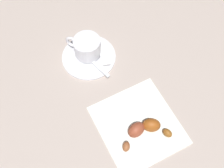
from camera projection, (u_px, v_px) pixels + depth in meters
The scene contains 7 objects.
ground_plane at pixel (113, 85), 0.72m from camera, with size 1.80×1.80×0.00m, color #B09F94.
saucer at pixel (89, 56), 0.75m from camera, with size 0.14×0.14×0.01m, color silver.
espresso_cup at pixel (87, 47), 0.73m from camera, with size 0.08×0.08×0.05m.
teaspoon at pixel (87, 56), 0.75m from camera, with size 0.12×0.06×0.01m.
sugar_packet at pixel (104, 56), 0.75m from camera, with size 0.06×0.02×0.01m, color white.
napkin at pixel (138, 125), 0.67m from camera, with size 0.19×0.18×0.00m, color white.
croissant at pixel (144, 129), 0.64m from camera, with size 0.07×0.12×0.04m.
Camera 1 is at (-0.31, 0.13, 0.64)m, focal length 46.01 mm.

